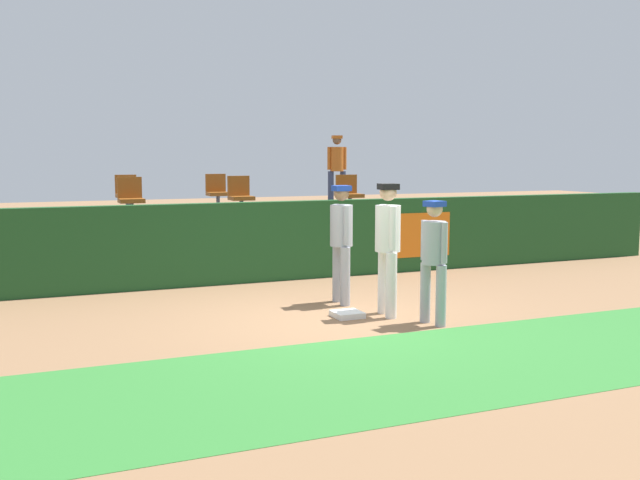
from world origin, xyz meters
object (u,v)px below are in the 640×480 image
seat_front_left (131,197)px  seat_back_left (127,192)px  player_runner_visitor (341,236)px  seat_back_center (217,191)px  first_base (347,314)px  seat_front_center (240,194)px  player_fielder_home (388,240)px  seat_front_right (349,192)px  spectator_hooded (337,165)px  player_coach_visitor (434,253)px

seat_front_left → seat_back_left: same height
player_runner_visitor → seat_back_center: 5.68m
first_base → seat_front_center: bearing=91.8°
player_fielder_home → player_runner_visitor: bearing=-157.5°
seat_back_center → player_fielder_home: bearing=-83.8°
player_fielder_home → seat_front_left: player_fielder_home is taller
player_fielder_home → seat_back_center: bearing=-165.2°
player_runner_visitor → seat_back_left: 6.16m
first_base → player_runner_visitor: (0.32, 0.91, 1.02)m
seat_front_right → seat_back_left: same height
player_runner_visitor → seat_front_right: 4.32m
first_base → seat_back_left: 7.04m
first_base → seat_front_center: size_ratio=0.48×
seat_front_right → player_fielder_home: bearing=-109.0°
player_runner_visitor → seat_front_center: seat_front_center is taller
seat_back_left → seat_front_right: bearing=-22.4°
player_runner_visitor → seat_back_left: seat_back_left is taller
seat_front_left → seat_back_left: 1.81m
seat_front_left → seat_back_center: bearing=40.0°
first_base → seat_front_left: bearing=115.8°
seat_front_center → spectator_hooded: bearing=38.5°
seat_front_left → spectator_hooded: size_ratio=0.48×
seat_front_left → seat_front_center: size_ratio=1.00×
first_base → seat_front_right: size_ratio=0.48×
seat_front_left → spectator_hooded: bearing=25.8°
player_runner_visitor → seat_back_center: size_ratio=2.18×
seat_front_right → seat_back_left: size_ratio=1.00×
player_fielder_home → seat_front_center: size_ratio=2.26×
seat_back_left → player_runner_visitor: bearing=-66.7°
first_base → seat_front_center: seat_front_center is taller
seat_front_center → spectator_hooded: spectator_hooded is taller
player_runner_visitor → player_coach_visitor: (0.57, -1.76, -0.09)m
seat_front_left → player_runner_visitor: bearing=-55.8°
player_fielder_home → player_coach_visitor: size_ratio=1.13×
player_runner_visitor → player_fielder_home: bearing=16.7°
first_base → seat_front_right: 5.46m
first_base → spectator_hooded: bearing=66.8°
player_fielder_home → seat_front_left: bearing=-140.9°
player_fielder_home → player_runner_visitor: 1.06m
player_coach_visitor → seat_front_right: (1.36, 5.60, 0.55)m
player_runner_visitor → seat_front_center: (-0.47, 3.84, 0.46)m
seat_front_right → seat_front_center: (-2.39, -0.00, -0.00)m
seat_back_center → seat_front_left: bearing=-140.0°
player_fielder_home → seat_front_left: (-2.86, 4.87, 0.43)m
player_runner_visitor → seat_front_left: 4.66m
spectator_hooded → seat_back_center: bearing=26.0°
player_coach_visitor → seat_front_left: (-3.18, 5.60, 0.55)m
first_base → spectator_hooded: (3.16, 7.38, 2.03)m
seat_front_left → spectator_hooded: spectator_hooded is taller
player_fielder_home → player_coach_visitor: player_fielder_home is taller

